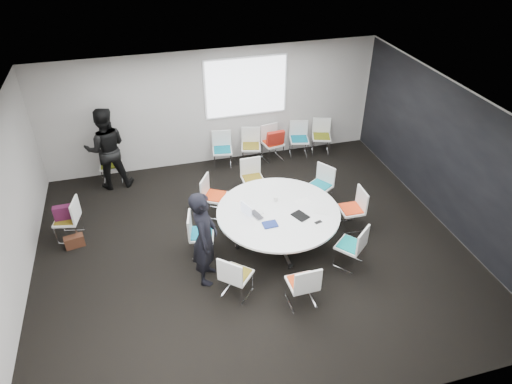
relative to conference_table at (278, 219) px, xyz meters
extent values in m
cube|color=black|center=(-0.54, -0.06, -0.57)|extent=(8.00, 7.00, 0.04)
cube|color=white|center=(-0.54, -0.06, 2.27)|extent=(8.00, 7.00, 0.04)
cube|color=#A9A4A0|center=(-0.54, 3.46, 0.85)|extent=(8.00, 0.04, 2.80)
cube|color=#A9A4A0|center=(-0.54, -3.58, 0.85)|extent=(8.00, 0.04, 2.80)
cube|color=#A9A4A0|center=(-4.56, -0.06, 0.85)|extent=(0.04, 7.00, 2.80)
cube|color=#A9A4A0|center=(3.48, -0.06, 0.85)|extent=(0.04, 7.00, 2.80)
cube|color=black|center=(3.45, -0.06, 0.85)|extent=(0.01, 6.94, 2.74)
cube|color=silver|center=(0.00, 0.00, -0.51)|extent=(0.90, 0.90, 0.08)
cylinder|color=silver|center=(0.00, 0.00, -0.19)|extent=(0.10, 0.10, 0.65)
cylinder|color=white|center=(0.00, 0.00, 0.16)|extent=(2.32, 2.32, 0.04)
cube|color=white|center=(0.26, 3.40, 1.30)|extent=(1.90, 0.03, 1.35)
cube|color=silver|center=(1.53, 0.03, -0.34)|extent=(0.43, 0.43, 0.42)
cube|color=white|center=(1.53, 0.03, -0.11)|extent=(0.45, 0.47, 0.04)
cube|color=red|center=(1.53, 0.03, -0.08)|extent=(0.39, 0.41, 0.03)
cube|color=white|center=(1.74, 0.02, 0.12)|extent=(0.05, 0.46, 0.42)
cube|color=silver|center=(1.24, 0.96, -0.34)|extent=(0.58, 0.58, 0.42)
cube|color=white|center=(1.24, 0.96, -0.11)|extent=(0.62, 0.62, 0.04)
cube|color=#0C6F7E|center=(1.24, 0.96, -0.08)|extent=(0.54, 0.54, 0.03)
cube|color=white|center=(1.41, 1.08, 0.12)|extent=(0.28, 0.41, 0.42)
cube|color=silver|center=(-0.06, 1.60, -0.34)|extent=(0.43, 0.43, 0.42)
cube|color=white|center=(-0.06, 1.60, -0.11)|extent=(0.47, 0.45, 0.04)
cube|color=brown|center=(-0.06, 1.60, -0.08)|extent=(0.41, 0.39, 0.03)
cube|color=white|center=(-0.06, 1.81, 0.12)|extent=(0.46, 0.05, 0.42)
cube|color=silver|center=(-0.99, 1.18, -0.34)|extent=(0.57, 0.57, 0.42)
cube|color=white|center=(-0.99, 1.18, -0.11)|extent=(0.61, 0.62, 0.04)
cube|color=red|center=(-0.99, 1.18, -0.08)|extent=(0.53, 0.54, 0.03)
cube|color=white|center=(-1.17, 1.29, 0.12)|extent=(0.26, 0.42, 0.42)
cube|color=silver|center=(-1.46, 0.05, -0.34)|extent=(0.50, 0.50, 0.42)
cube|color=white|center=(-1.46, 0.05, -0.11)|extent=(0.53, 0.54, 0.04)
cube|color=#0A6C87|center=(-1.46, 0.05, -0.08)|extent=(0.46, 0.47, 0.03)
cube|color=white|center=(-1.66, 0.10, 0.12)|extent=(0.13, 0.46, 0.42)
cube|color=silver|center=(-1.08, -1.13, -0.34)|extent=(0.59, 0.59, 0.42)
cube|color=white|center=(-1.08, -1.13, -0.11)|extent=(0.64, 0.63, 0.04)
cube|color=brown|center=(-1.08, -1.13, -0.08)|extent=(0.55, 0.55, 0.03)
cube|color=white|center=(-1.22, -1.29, 0.12)|extent=(0.37, 0.34, 0.42)
cube|color=silver|center=(-0.09, -1.60, -0.34)|extent=(0.43, 0.43, 0.42)
cube|color=white|center=(-0.09, -1.60, -0.11)|extent=(0.47, 0.45, 0.04)
cube|color=red|center=(-0.09, -1.60, -0.08)|extent=(0.41, 0.39, 0.03)
cube|color=white|center=(-0.09, -1.81, 0.12)|extent=(0.46, 0.05, 0.42)
cube|color=silver|center=(1.05, -0.96, -0.34)|extent=(0.59, 0.59, 0.42)
cube|color=white|center=(1.05, -0.96, -0.11)|extent=(0.63, 0.63, 0.04)
cube|color=#09807E|center=(1.05, -0.96, -0.08)|extent=(0.55, 0.55, 0.03)
cube|color=white|center=(1.19, -1.13, 0.12)|extent=(0.38, 0.32, 0.42)
cube|color=silver|center=(-0.44, 3.06, -0.34)|extent=(0.48, 0.48, 0.42)
cube|color=white|center=(-0.44, 3.06, -0.11)|extent=(0.52, 0.51, 0.04)
cube|color=#096B7F|center=(-0.44, 3.06, -0.08)|extent=(0.45, 0.44, 0.03)
cube|color=white|center=(-0.41, 3.26, 0.12)|extent=(0.46, 0.11, 0.42)
cube|color=silver|center=(0.28, 3.05, -0.34)|extent=(0.51, 0.51, 0.42)
cube|color=white|center=(0.28, 3.05, -0.11)|extent=(0.55, 0.54, 0.04)
cube|color=brown|center=(0.28, 3.05, -0.08)|extent=(0.48, 0.47, 0.03)
cube|color=white|center=(0.33, 3.25, 0.12)|extent=(0.45, 0.15, 0.42)
cube|color=silver|center=(0.85, 3.09, -0.34)|extent=(0.49, 0.49, 0.42)
cube|color=white|center=(0.85, 3.09, -0.11)|extent=(0.53, 0.52, 0.04)
cube|color=red|center=(0.85, 3.09, -0.08)|extent=(0.46, 0.45, 0.03)
cube|color=white|center=(0.81, 3.29, 0.12)|extent=(0.46, 0.12, 0.42)
cube|color=silver|center=(1.55, 3.09, -0.34)|extent=(0.50, 0.50, 0.42)
cube|color=white|center=(1.55, 3.09, -0.11)|extent=(0.55, 0.53, 0.04)
cube|color=#096780|center=(1.55, 3.09, -0.08)|extent=(0.47, 0.46, 0.03)
cube|color=white|center=(1.59, 3.29, 0.12)|extent=(0.46, 0.14, 0.42)
cube|color=silver|center=(2.14, 3.08, -0.34)|extent=(0.53, 0.53, 0.42)
cube|color=white|center=(2.14, 3.08, -0.11)|extent=(0.57, 0.56, 0.04)
cube|color=olive|center=(2.14, 3.08, -0.08)|extent=(0.50, 0.48, 0.03)
cube|color=white|center=(2.21, 3.28, 0.12)|extent=(0.45, 0.17, 0.42)
cube|color=silver|center=(-3.90, 1.18, -0.34)|extent=(0.50, 0.50, 0.42)
cube|color=white|center=(-3.90, 1.18, -0.11)|extent=(0.52, 0.54, 0.04)
cube|color=brown|center=(-3.90, 1.18, -0.08)|extent=(0.45, 0.47, 0.03)
cube|color=white|center=(-3.69, 1.14, 0.12)|extent=(0.13, 0.46, 0.42)
cube|color=silver|center=(-3.06, 3.06, -0.34)|extent=(0.44, 0.44, 0.42)
cube|color=white|center=(-3.06, 3.06, -0.11)|extent=(0.48, 0.46, 0.04)
cube|color=#667415|center=(-3.06, 3.06, -0.08)|extent=(0.42, 0.40, 0.03)
cube|color=white|center=(-3.06, 3.27, 0.12)|extent=(0.46, 0.06, 0.42)
imported|color=black|center=(-1.49, -0.62, 0.35)|extent=(0.59, 0.75, 1.80)
imported|color=black|center=(-3.06, 2.91, 0.40)|extent=(0.94, 0.74, 1.91)
imported|color=#333338|center=(-0.39, -0.01, 0.19)|extent=(0.29, 0.36, 0.02)
cube|color=silver|center=(-0.61, 0.04, 0.31)|extent=(0.14, 0.28, 0.22)
cube|color=black|center=(0.34, -0.26, 0.19)|extent=(0.33, 0.36, 0.02)
cube|color=navy|center=(-0.27, -0.36, 0.19)|extent=(0.26, 0.21, 0.03)
cube|color=white|center=(0.55, 0.15, 0.18)|extent=(0.33, 0.26, 0.00)
cube|color=silver|center=(0.78, -0.21, 0.18)|extent=(0.36, 0.33, 0.00)
cylinder|color=white|center=(0.05, 0.33, 0.22)|extent=(0.08, 0.08, 0.09)
cube|color=black|center=(0.60, -0.52, 0.18)|extent=(0.15, 0.10, 0.01)
cube|color=#47122F|center=(-3.90, 1.18, 0.07)|extent=(0.40, 0.15, 0.28)
cube|color=#402114|center=(-3.81, 0.88, -0.43)|extent=(0.38, 0.23, 0.24)
cube|color=#9F1E13|center=(0.85, 2.88, 0.15)|extent=(0.45, 0.19, 0.36)
camera|label=1|loc=(-2.21, -6.49, 5.29)|focal=32.00mm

